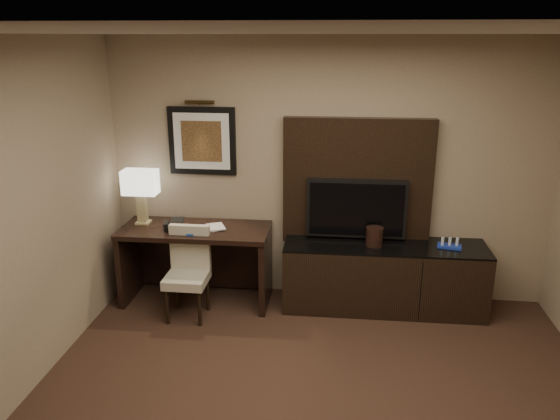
# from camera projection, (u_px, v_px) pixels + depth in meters

# --- Properties ---
(ceiling) EXTENTS (4.50, 5.00, 0.01)m
(ceiling) POSITION_uv_depth(u_px,v_px,m) (321.00, 33.00, 2.81)
(ceiling) COLOR silver
(ceiling) RESTS_ON wall_back
(wall_back) EXTENTS (4.50, 0.01, 2.70)m
(wall_back) POSITION_uv_depth(u_px,v_px,m) (328.00, 172.00, 5.59)
(wall_back) COLOR gray
(wall_back) RESTS_ON floor
(desk) EXTENTS (1.52, 0.66, 0.81)m
(desk) POSITION_uv_depth(u_px,v_px,m) (197.00, 265.00, 5.69)
(desk) COLOR black
(desk) RESTS_ON floor
(credenza) EXTENTS (2.02, 0.57, 0.69)m
(credenza) POSITION_uv_depth(u_px,v_px,m) (383.00, 276.00, 5.55)
(credenza) COLOR black
(credenza) RESTS_ON floor
(tv_wall_panel) EXTENTS (1.50, 0.12, 1.30)m
(tv_wall_panel) POSITION_uv_depth(u_px,v_px,m) (357.00, 182.00, 5.53)
(tv_wall_panel) COLOR black
(tv_wall_panel) RESTS_ON wall_back
(tv) EXTENTS (1.00, 0.08, 0.60)m
(tv) POSITION_uv_depth(u_px,v_px,m) (356.00, 208.00, 5.51)
(tv) COLOR black
(tv) RESTS_ON tv_wall_panel
(artwork) EXTENTS (0.70, 0.04, 0.70)m
(artwork) POSITION_uv_depth(u_px,v_px,m) (202.00, 141.00, 5.62)
(artwork) COLOR black
(artwork) RESTS_ON wall_back
(picture_light) EXTENTS (0.04, 0.04, 0.30)m
(picture_light) POSITION_uv_depth(u_px,v_px,m) (199.00, 102.00, 5.46)
(picture_light) COLOR #3B2C13
(picture_light) RESTS_ON wall_back
(desk_chair) EXTENTS (0.40, 0.47, 0.84)m
(desk_chair) POSITION_uv_depth(u_px,v_px,m) (187.00, 278.00, 5.34)
(desk_chair) COLOR beige
(desk_chair) RESTS_ON floor
(table_lamp) EXTENTS (0.37, 0.27, 0.55)m
(table_lamp) POSITION_uv_depth(u_px,v_px,m) (141.00, 198.00, 5.63)
(table_lamp) COLOR tan
(table_lamp) RESTS_ON desk
(desk_phone) EXTENTS (0.21, 0.20, 0.09)m
(desk_phone) POSITION_uv_depth(u_px,v_px,m) (174.00, 225.00, 5.52)
(desk_phone) COLOR black
(desk_phone) RESTS_ON desk
(blue_folder) EXTENTS (0.26, 0.32, 0.02)m
(blue_folder) POSITION_uv_depth(u_px,v_px,m) (199.00, 230.00, 5.48)
(blue_folder) COLOR #1947A5
(blue_folder) RESTS_ON desk
(book) EXTENTS (0.16, 0.09, 0.23)m
(book) POSITION_uv_depth(u_px,v_px,m) (207.00, 218.00, 5.50)
(book) COLOR #C0B897
(book) RESTS_ON desk
(ice_bucket) EXTENTS (0.19, 0.19, 0.19)m
(ice_bucket) POSITION_uv_depth(u_px,v_px,m) (374.00, 237.00, 5.39)
(ice_bucket) COLOR black
(ice_bucket) RESTS_ON credenza
(minibar_tray) EXTENTS (0.25, 0.18, 0.08)m
(minibar_tray) POSITION_uv_depth(u_px,v_px,m) (450.00, 243.00, 5.37)
(minibar_tray) COLOR #18319E
(minibar_tray) RESTS_ON credenza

